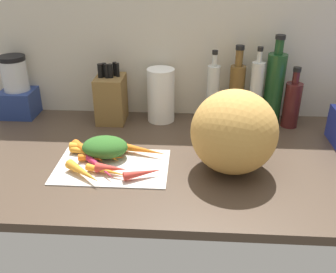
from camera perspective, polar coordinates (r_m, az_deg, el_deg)
ground_plane at (r=134.14cm, az=1.69°, el=-3.31°), size 170.00×80.00×3.00cm
wall_back at (r=158.56cm, az=2.36°, el=13.77°), size 170.00×3.00×60.00cm
cutting_board at (r=127.29cm, az=-8.44°, el=-4.43°), size 37.41×24.34×0.80cm
carrot_0 at (r=119.12cm, az=-3.83°, el=-5.53°), size 12.58×7.28×2.79cm
carrot_1 at (r=122.06cm, az=-8.61°, el=-4.79°), size 10.23×3.99×3.32cm
carrot_2 at (r=124.32cm, az=-10.32°, el=-4.55°), size 13.37×14.35×2.42cm
carrot_3 at (r=131.24cm, az=-9.34°, el=-2.72°), size 12.66×2.38×2.19cm
carrot_4 at (r=121.65cm, az=-12.69°, el=-5.32°), size 13.96×12.27×3.27cm
carrot_5 at (r=135.87cm, az=-11.81°, el=-1.58°), size 13.79×3.62×3.36cm
carrot_6 at (r=121.67cm, az=-9.16°, el=-5.22°), size 15.03×6.81×2.35cm
carrot_7 at (r=132.95cm, az=-11.37°, el=-2.45°), size 16.67×6.62×2.37cm
carrot_8 at (r=130.37cm, az=-9.11°, el=-2.82°), size 10.49×9.24×2.55cm
carrot_9 at (r=132.41cm, az=-11.93°, el=-2.37°), size 15.23×14.36×3.44cm
carrot_10 at (r=131.82cm, az=-3.91°, el=-2.05°), size 17.88×7.83×3.02cm
carrot_11 at (r=134.83cm, az=-7.14°, el=-1.63°), size 14.40×3.81×2.48cm
carrot_12 at (r=129.53cm, az=-10.01°, el=-3.15°), size 15.78×3.47×2.40cm
carrot_greens_pile at (r=131.39cm, az=-9.54°, el=-1.58°), size 15.80×12.15×6.68cm
winter_squash at (r=120.32cm, az=9.96°, el=0.67°), size 27.49×26.57×27.22cm
knife_block at (r=157.70cm, az=-8.62°, el=5.78°), size 11.41×14.25×24.57cm
blender_appliance at (r=173.01cm, az=-21.82°, el=6.49°), size 14.06×14.06×26.05cm
paper_towel_roll at (r=155.87cm, az=-1.09°, el=6.28°), size 11.23×11.23×22.18cm
bottle_0 at (r=154.48cm, az=6.79°, el=6.48°), size 5.07×5.07×30.19cm
bottle_1 at (r=156.35cm, az=10.31°, el=6.71°), size 6.22×6.22×31.91cm
bottle_2 at (r=154.40cm, az=13.12°, el=6.37°), size 5.07×5.07×32.20cm
bottle_3 at (r=157.42cm, az=15.74°, el=7.13°), size 7.59×7.59×36.23cm
bottle_4 at (r=158.63cm, az=18.25°, el=4.77°), size 6.66×6.66×24.64cm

